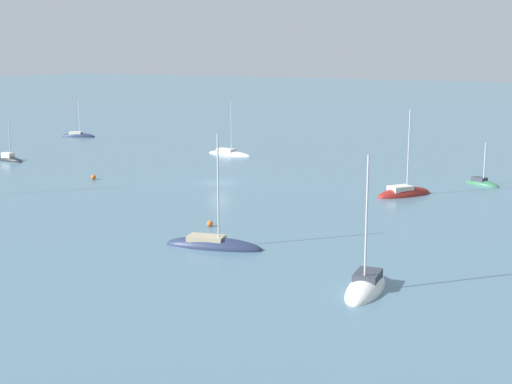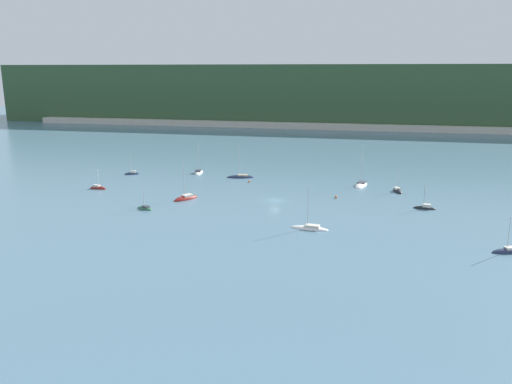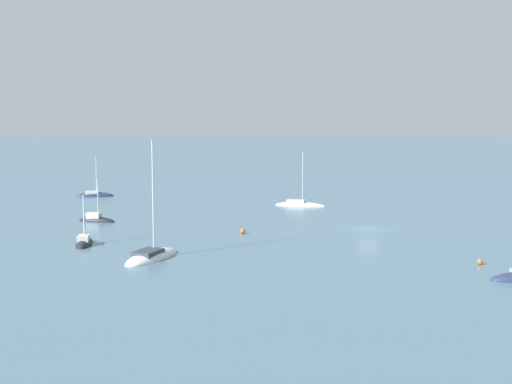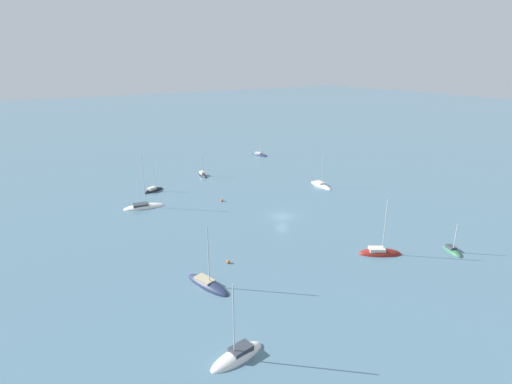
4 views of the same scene
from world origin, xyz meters
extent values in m
plane|color=slate|center=(0.00, 0.00, 0.00)|extent=(600.00, 600.00, 0.00)
cube|color=#335133|center=(0.00, 195.75, 17.30)|extent=(407.61, 71.86, 34.60)
cube|color=beige|center=(0.00, 156.33, 1.59)|extent=(346.47, 6.00, 3.18)
ellipsoid|color=white|center=(-29.66, 28.54, 0.00)|extent=(3.13, 7.02, 1.74)
cube|color=#333842|center=(-29.59, 28.01, 0.80)|extent=(1.89, 2.63, 0.64)
cylinder|color=#B2B2B7|center=(-29.70, 28.88, 4.85)|extent=(0.14, 0.14, 8.75)
ellipsoid|color=#232D4C|center=(-49.31, 22.00, 0.00)|extent=(4.73, 2.68, 1.35)
cube|color=beige|center=(-48.96, 22.13, 0.73)|extent=(1.84, 1.35, 0.72)
cylinder|color=#B2B2B7|center=(-49.52, 21.93, 3.19)|extent=(0.14, 0.14, 5.63)
ellipsoid|color=black|center=(35.66, 0.28, 0.00)|extent=(5.24, 1.80, 1.34)
cube|color=silver|center=(36.07, 0.25, 0.77)|extent=(1.92, 1.12, 0.81)
cylinder|color=#B2B2B7|center=(35.40, 0.30, 3.01)|extent=(0.14, 0.14, 5.29)
ellipsoid|color=white|center=(11.10, -20.71, 0.00)|extent=(8.11, 3.07, 1.16)
cube|color=beige|center=(11.73, -20.78, 0.61)|extent=(3.00, 1.86, 0.59)
cylinder|color=#B2B2B7|center=(10.71, -20.67, 4.33)|extent=(0.14, 0.14, 8.01)
ellipsoid|color=#232D4C|center=(47.32, -26.39, 0.00)|extent=(6.55, 3.87, 1.53)
cube|color=beige|center=(47.79, -26.21, 0.70)|extent=(2.57, 1.95, 0.55)
cylinder|color=silver|center=(47.02, -26.50, 3.61)|extent=(0.14, 0.14, 6.38)
ellipsoid|color=black|center=(30.36, 16.15, 0.00)|extent=(3.18, 5.67, 1.61)
cube|color=beige|center=(30.24, 16.57, 0.78)|extent=(1.70, 2.21, 0.67)
cylinder|color=silver|center=(30.44, 15.89, 2.93)|extent=(0.14, 0.14, 4.98)
ellipsoid|color=maroon|center=(-22.09, -3.51, 0.00)|extent=(5.88, 7.11, 1.90)
cube|color=beige|center=(-21.78, -3.05, 0.83)|extent=(2.78, 3.01, 0.61)
cylinder|color=#B2B2B7|center=(-22.29, -3.80, 5.04)|extent=(0.14, 0.14, 9.03)
ellipsoid|color=#232D4C|center=(-15.04, 24.61, 0.00)|extent=(8.58, 4.04, 1.68)
cube|color=tan|center=(-14.39, 24.76, 0.70)|extent=(3.26, 2.17, 0.47)
cylinder|color=#B2B2B7|center=(-15.44, 24.51, 4.88)|extent=(0.14, 0.14, 8.84)
ellipsoid|color=#2D6647|center=(-28.21, -14.23, 0.00)|extent=(4.85, 3.25, 1.18)
cube|color=#333842|center=(-27.87, -14.38, 0.59)|extent=(1.95, 1.66, 0.54)
cylinder|color=#B2B2B7|center=(-28.42, -14.14, 2.72)|extent=(0.14, 0.14, 4.79)
ellipsoid|color=maroon|center=(-49.52, 2.04, 0.00)|extent=(5.17, 2.05, 1.56)
cube|color=beige|center=(-49.92, 2.09, 0.75)|extent=(1.92, 1.22, 0.65)
cylinder|color=silver|center=(-49.27, 2.01, 2.90)|extent=(0.14, 0.14, 4.95)
ellipsoid|color=white|center=(20.71, 21.80, 0.00)|extent=(4.60, 9.05, 1.60)
cube|color=#333842|center=(20.86, 22.48, 0.70)|extent=(2.61, 3.46, 0.51)
cylinder|color=silver|center=(20.62, 21.38, 6.06)|extent=(0.14, 0.14, 11.24)
sphere|color=orange|center=(-10.97, 18.92, 0.28)|extent=(0.55, 0.55, 0.55)
sphere|color=orange|center=(14.74, 5.85, 0.31)|extent=(0.61, 0.61, 0.61)
camera|label=1|loc=(-45.58, 72.02, 15.90)|focal=50.00mm
camera|label=2|loc=(21.63, -118.01, 31.64)|focal=35.00mm
camera|label=3|loc=(-2.13, 88.21, 14.41)|focal=50.00mm
camera|label=4|loc=(-60.09, 46.26, 30.69)|focal=28.00mm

